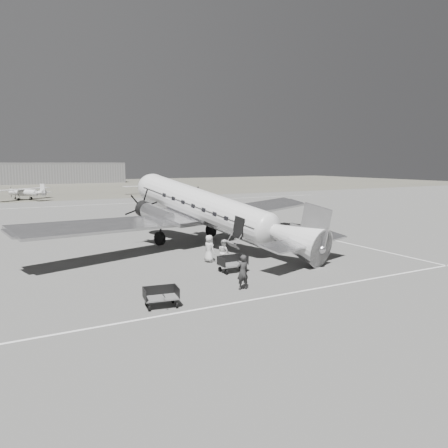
{
  "coord_description": "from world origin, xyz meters",
  "views": [
    {
      "loc": [
        -14.86,
        -32.1,
        6.96
      ],
      "look_at": [
        0.92,
        -2.92,
        2.2
      ],
      "focal_mm": 35.0,
      "sensor_mm": 36.0,
      "label": 1
    }
  ],
  "objects": [
    {
      "name": "light_plane_left",
      "position": [
        -8.93,
        54.68,
        1.2
      ],
      "size": [
        14.82,
        14.35,
        2.39
      ],
      "primitive_type": null,
      "rotation": [
        0.0,
        0.0,
        0.63
      ],
      "color": "silver",
      "rests_on": "ground"
    },
    {
      "name": "baggage_cart_near",
      "position": [
        -1.51,
        -8.58,
        0.52
      ],
      "size": [
        1.85,
        1.32,
        1.04
      ],
      "primitive_type": null,
      "rotation": [
        0.0,
        0.0,
        0.01
      ],
      "color": "#5C5C5C",
      "rests_on": "ground"
    },
    {
      "name": "grass_infield",
      "position": [
        0.0,
        95.0,
        0.0
      ],
      "size": [
        260.0,
        90.0,
        0.01
      ],
      "primitive_type": "cube",
      "color": "#575449",
      "rests_on": "ground"
    },
    {
      "name": "taxi_line_right",
      "position": [
        12.0,
        0.0,
        0.01
      ],
      "size": [
        0.15,
        80.0,
        0.01
      ],
      "primitive_type": "cube",
      "color": "white",
      "rests_on": "ground"
    },
    {
      "name": "hangar_main",
      "position": [
        5.0,
        120.0,
        3.3
      ],
      "size": [
        42.0,
        14.0,
        6.6
      ],
      "color": "slate",
      "rests_on": "ground"
    },
    {
      "name": "ground",
      "position": [
        0.0,
        0.0,
        0.0
      ],
      "size": [
        260.0,
        260.0,
        0.0
      ],
      "primitive_type": "plane",
      "color": "slate",
      "rests_on": "ground"
    },
    {
      "name": "light_plane_right",
      "position": [
        15.19,
        58.5,
        1.04
      ],
      "size": [
        10.09,
        8.22,
        2.08
      ],
      "primitive_type": null,
      "rotation": [
        0.0,
        0.0,
        -0.01
      ],
      "color": "silver",
      "rests_on": "ground"
    },
    {
      "name": "dc3_airliner",
      "position": [
        0.92,
        -0.92,
        2.88
      ],
      "size": [
        35.17,
        29.21,
        5.75
      ],
      "primitive_type": null,
      "rotation": [
        0.0,
        0.0,
        0.31
      ],
      "color": "silver",
      "rests_on": "ground"
    },
    {
      "name": "taxi_line_near",
      "position": [
        0.0,
        -14.0,
        0.01
      ],
      "size": [
        60.0,
        0.15,
        0.01
      ],
      "primitive_type": "cube",
      "color": "white",
      "rests_on": "ground"
    },
    {
      "name": "passenger",
      "position": [
        -1.59,
        -5.39,
        0.95
      ],
      "size": [
        0.83,
        1.06,
        1.91
      ],
      "primitive_type": "imported",
      "rotation": [
        0.0,
        0.0,
        1.83
      ],
      "color": "#B9B9B6",
      "rests_on": "ground"
    },
    {
      "name": "taxi_line_horizon",
      "position": [
        0.0,
        40.0,
        0.01
      ],
      "size": [
        90.0,
        0.15,
        0.01
      ],
      "primitive_type": "cube",
      "color": "white",
      "rests_on": "ground"
    },
    {
      "name": "ground_crew",
      "position": [
        -2.92,
        -12.17,
        0.97
      ],
      "size": [
        0.72,
        0.49,
        1.93
      ],
      "primitive_type": "imported",
      "rotation": [
        0.0,
        0.0,
        3.11
      ],
      "color": "#292929",
      "rests_on": "ground"
    },
    {
      "name": "ramp_agent",
      "position": [
        -1.08,
        -6.58,
        0.86
      ],
      "size": [
        0.7,
        0.88,
        1.73
      ],
      "primitive_type": "imported",
      "rotation": [
        0.0,
        0.0,
        1.63
      ],
      "color": "silver",
      "rests_on": "ground"
    },
    {
      "name": "baggage_cart_far",
      "position": [
        -7.89,
        -12.84,
        0.49
      ],
      "size": [
        1.89,
        1.46,
        0.98
      ],
      "primitive_type": null,
      "rotation": [
        0.0,
        0.0,
        -0.15
      ],
      "color": "#5C5C5C",
      "rests_on": "ground"
    }
  ]
}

